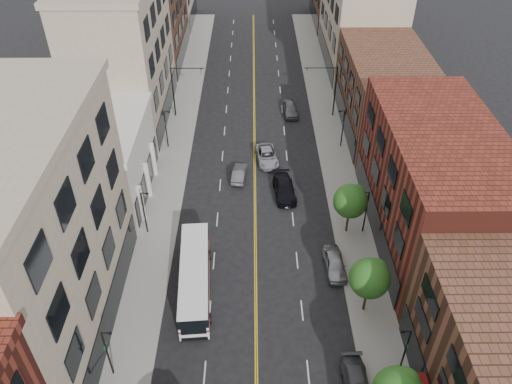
{
  "coord_description": "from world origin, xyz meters",
  "views": [
    {
      "loc": [
        -0.18,
        -13.65,
        34.74
      ],
      "look_at": [
        0.08,
        24.3,
        5.0
      ],
      "focal_mm": 35.0,
      "sensor_mm": 36.0,
      "label": 1
    }
  ],
  "objects_px": {
    "city_bus": "(195,276)",
    "car_parked_far": "(335,264)",
    "car_parked_mid": "(356,384)",
    "car_lane_a": "(284,189)",
    "car_lane_behind": "(239,173)",
    "car_lane_c": "(290,109)",
    "car_lane_b": "(267,156)"
  },
  "relations": [
    {
      "from": "city_bus",
      "to": "car_parked_far",
      "type": "bearing_deg",
      "value": 6.04
    },
    {
      "from": "car_parked_mid",
      "to": "car_lane_a",
      "type": "bearing_deg",
      "value": 98.86
    },
    {
      "from": "city_bus",
      "to": "car_parked_far",
      "type": "relative_size",
      "value": 2.51
    },
    {
      "from": "car_parked_mid",
      "to": "car_lane_behind",
      "type": "height_order",
      "value": "car_parked_mid"
    },
    {
      "from": "car_lane_c",
      "to": "car_lane_behind",
      "type": "bearing_deg",
      "value": -118.17
    },
    {
      "from": "car_parked_far",
      "to": "car_lane_a",
      "type": "distance_m",
      "value": 12.16
    },
    {
      "from": "car_lane_c",
      "to": "city_bus",
      "type": "bearing_deg",
      "value": -111.94
    },
    {
      "from": "city_bus",
      "to": "car_lane_b",
      "type": "height_order",
      "value": "city_bus"
    },
    {
      "from": "car_parked_mid",
      "to": "car_parked_far",
      "type": "relative_size",
      "value": 1.05
    },
    {
      "from": "car_lane_behind",
      "to": "car_lane_a",
      "type": "bearing_deg",
      "value": 154.8
    },
    {
      "from": "car_parked_far",
      "to": "car_lane_b",
      "type": "height_order",
      "value": "car_parked_far"
    },
    {
      "from": "city_bus",
      "to": "car_lane_c",
      "type": "bearing_deg",
      "value": 67.87
    },
    {
      "from": "city_bus",
      "to": "car_parked_mid",
      "type": "xyz_separation_m",
      "value": [
        12.8,
        -9.9,
        -0.99
      ]
    },
    {
      "from": "car_parked_mid",
      "to": "car_parked_far",
      "type": "bearing_deg",
      "value": 88.97
    },
    {
      "from": "car_lane_behind",
      "to": "car_lane_b",
      "type": "height_order",
      "value": "car_lane_b"
    },
    {
      "from": "car_lane_behind",
      "to": "car_lane_a",
      "type": "height_order",
      "value": "car_lane_a"
    },
    {
      "from": "car_parked_mid",
      "to": "car_lane_a",
      "type": "height_order",
      "value": "car_lane_a"
    },
    {
      "from": "city_bus",
      "to": "car_parked_far",
      "type": "height_order",
      "value": "city_bus"
    },
    {
      "from": "car_lane_b",
      "to": "car_lane_c",
      "type": "relative_size",
      "value": 1.13
    },
    {
      "from": "car_lane_a",
      "to": "car_lane_b",
      "type": "bearing_deg",
      "value": 99.45
    },
    {
      "from": "car_lane_b",
      "to": "car_lane_a",
      "type": "bearing_deg",
      "value": -82.8
    },
    {
      "from": "car_lane_b",
      "to": "city_bus",
      "type": "bearing_deg",
      "value": -116.47
    },
    {
      "from": "car_parked_mid",
      "to": "car_lane_c",
      "type": "bearing_deg",
      "value": 92.17
    },
    {
      "from": "car_lane_behind",
      "to": "city_bus",
      "type": "bearing_deg",
      "value": 84.58
    },
    {
      "from": "city_bus",
      "to": "car_lane_a",
      "type": "bearing_deg",
      "value": 53.62
    },
    {
      "from": "car_lane_c",
      "to": "car_lane_b",
      "type": "bearing_deg",
      "value": -110.79
    },
    {
      "from": "car_lane_a",
      "to": "car_lane_behind",
      "type": "bearing_deg",
      "value": 142.66
    },
    {
      "from": "car_parked_mid",
      "to": "car_lane_a",
      "type": "distance_m",
      "value": 23.99
    },
    {
      "from": "city_bus",
      "to": "car_parked_mid",
      "type": "relative_size",
      "value": 2.38
    },
    {
      "from": "city_bus",
      "to": "car_lane_c",
      "type": "xyz_separation_m",
      "value": [
        10.45,
        32.07,
        -0.89
      ]
    },
    {
      "from": "car_lane_a",
      "to": "car_lane_c",
      "type": "xyz_separation_m",
      "value": [
        1.77,
        18.34,
        0.01
      ]
    },
    {
      "from": "city_bus",
      "to": "car_parked_mid",
      "type": "distance_m",
      "value": 16.22
    }
  ]
}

